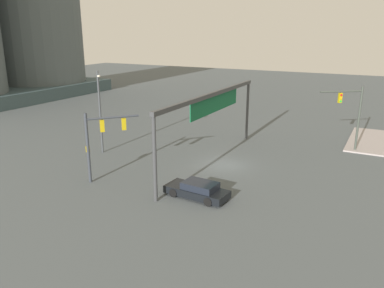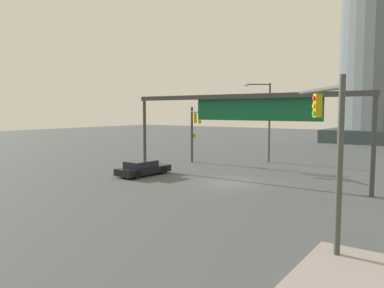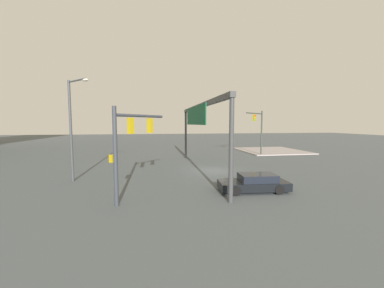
{
  "view_description": "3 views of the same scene",
  "coord_description": "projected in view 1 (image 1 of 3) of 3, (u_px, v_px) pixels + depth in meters",
  "views": [
    {
      "loc": [
        -30.36,
        -12.65,
        11.69
      ],
      "look_at": [
        -1.27,
        2.69,
        1.94
      ],
      "focal_mm": 36.03,
      "sensor_mm": 36.0,
      "label": 1
    },
    {
      "loc": [
        13.21,
        -23.49,
        5.24
      ],
      "look_at": [
        -1.36,
        -2.63,
        2.99
      ],
      "focal_mm": 35.09,
      "sensor_mm": 36.0,
      "label": 2
    },
    {
      "loc": [
        -22.41,
        5.92,
        4.67
      ],
      "look_at": [
        0.55,
        2.01,
        2.64
      ],
      "focal_mm": 22.18,
      "sensor_mm": 36.0,
      "label": 3
    }
  ],
  "objects": [
    {
      "name": "ground_plane",
      "position": [
        225.0,
        165.0,
        34.73
      ],
      "size": [
        167.21,
        167.21,
        0.0
      ],
      "primitive_type": "plane",
      "color": "#4C5356"
    },
    {
      "name": "traffic_signal_near_corner",
      "position": [
        352.0,
        110.0,
        37.44
      ],
      "size": [
        2.8,
        3.62,
        6.49
      ],
      "rotation": [
        0.0,
        0.0,
        2.22
      ],
      "color": "#3B423B",
      "rests_on": "ground"
    },
    {
      "name": "traffic_signal_opposite_side",
      "position": [
        100.0,
        136.0,
        30.13
      ],
      "size": [
        3.26,
        3.16,
        5.63
      ],
      "rotation": [
        0.0,
        0.0,
        -0.72
      ],
      "color": "#333840",
      "rests_on": "ground"
    },
    {
      "name": "streetlamp_curved_arm",
      "position": [
        100.0,
        106.0,
        36.72
      ],
      "size": [
        2.19,
        2.1,
        8.04
      ],
      "rotation": [
        0.0,
        0.0,
        -2.38
      ],
      "color": "#3D4145",
      "rests_on": "ground"
    },
    {
      "name": "overhead_sign_gantry",
      "position": [
        213.0,
        104.0,
        34.16
      ],
      "size": [
        19.0,
        0.43,
        6.48
      ],
      "color": "#393B3D",
      "rests_on": "ground"
    },
    {
      "name": "sedan_car_approaching",
      "position": [
        198.0,
        190.0,
        27.86
      ],
      "size": [
        2.21,
        4.82,
        1.21
      ],
      "rotation": [
        0.0,
        0.0,
        1.5
      ],
      "color": "black",
      "rests_on": "ground"
    }
  ]
}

